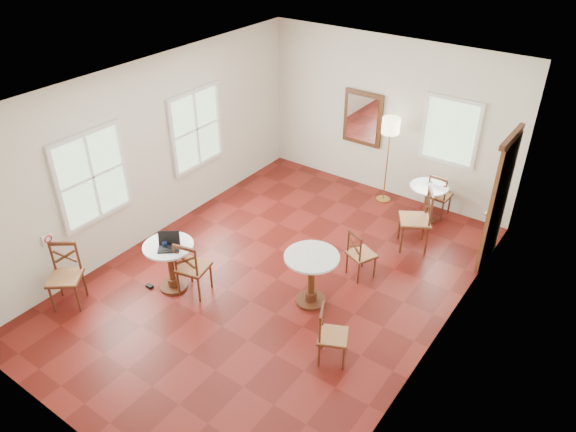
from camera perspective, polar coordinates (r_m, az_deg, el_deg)
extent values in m
plane|color=maroon|center=(8.47, -1.18, -6.63)|extent=(7.00, 7.00, 0.00)
cube|color=silver|center=(10.37, 10.47, 10.04)|extent=(5.00, 0.02, 3.00)
cube|color=silver|center=(5.78, -22.95, -12.17)|extent=(5.00, 0.02, 3.00)
cube|color=silver|center=(9.18, -14.04, 6.64)|extent=(0.02, 7.00, 3.00)
cube|color=silver|center=(6.67, 16.26, -4.07)|extent=(0.02, 7.00, 3.00)
cube|color=white|center=(7.00, -1.46, 12.93)|extent=(5.00, 7.00, 0.02)
cube|color=#583319|center=(8.91, 21.20, 1.25)|extent=(0.06, 0.90, 2.10)
cube|color=#4F2513|center=(8.45, 22.51, 7.71)|extent=(0.08, 1.02, 0.08)
sphere|color=#BF8C3F|center=(8.67, 20.15, 0.21)|extent=(0.07, 0.07, 0.07)
cube|color=#512B15|center=(10.57, 7.86, 10.12)|extent=(0.80, 0.05, 1.05)
cube|color=white|center=(10.55, 7.78, 10.07)|extent=(0.64, 0.02, 0.88)
cube|color=white|center=(8.40, -23.93, -2.19)|extent=(0.02, 0.16, 0.16)
torus|color=red|center=(8.39, -23.87, -2.22)|extent=(0.02, 0.12, 0.12)
cube|color=white|center=(8.50, -19.87, 3.89)|extent=(0.06, 1.22, 1.42)
cube|color=white|center=(9.75, -9.61, 9.01)|extent=(0.06, 1.22, 1.42)
cube|color=white|center=(9.92, 16.67, 8.50)|extent=(1.02, 0.06, 1.22)
cylinder|color=#4F2513|center=(8.49, -11.90, -7.19)|extent=(0.42, 0.42, 0.04)
cylinder|color=#4F2513|center=(8.43, -11.96, -6.74)|extent=(0.17, 0.17, 0.13)
cylinder|color=#512B15|center=(8.24, -12.20, -5.03)|extent=(0.09, 0.09, 0.63)
cylinder|color=#4F2513|center=(8.07, -12.44, -3.37)|extent=(0.15, 0.15, 0.06)
cylinder|color=white|center=(8.05, -12.47, -3.09)|extent=(0.73, 0.73, 0.03)
cylinder|color=#4F2513|center=(8.06, 2.39, -8.83)|extent=(0.45, 0.45, 0.04)
cylinder|color=#4F2513|center=(8.00, 2.40, -8.34)|extent=(0.18, 0.18, 0.13)
cylinder|color=#512B15|center=(7.79, 2.46, -6.46)|extent=(0.10, 0.10, 0.67)
cylinder|color=#4F2513|center=(7.60, 2.51, -4.61)|extent=(0.16, 0.16, 0.07)
cylinder|color=white|center=(7.57, 2.52, -4.31)|extent=(0.78, 0.78, 0.03)
cylinder|color=#4F2513|center=(10.16, 14.09, -0.32)|extent=(0.38, 0.38, 0.04)
cylinder|color=#4F2513|center=(10.12, 14.15, 0.04)|extent=(0.15, 0.15, 0.11)
cylinder|color=#512B15|center=(9.97, 14.36, 1.43)|extent=(0.09, 0.09, 0.57)
cylinder|color=#4F2513|center=(9.85, 14.56, 2.77)|extent=(0.13, 0.13, 0.06)
cylinder|color=white|center=(9.83, 14.60, 2.99)|extent=(0.67, 0.67, 0.03)
cylinder|color=#4F2513|center=(8.26, -8.09, -6.22)|extent=(0.03, 0.03, 0.44)
cylinder|color=#4F2513|center=(8.04, -9.33, -7.62)|extent=(0.03, 0.03, 0.44)
cylinder|color=#4F2513|center=(8.42, -10.16, -5.61)|extent=(0.03, 0.03, 0.44)
cylinder|color=#4F2513|center=(8.20, -11.44, -6.97)|extent=(0.03, 0.03, 0.44)
cube|color=#4F2513|center=(8.09, -9.90, -5.36)|extent=(0.51, 0.51, 0.03)
cube|color=#AE7146|center=(8.08, -9.91, -5.28)|extent=(0.49, 0.49, 0.04)
cylinder|color=#4F2513|center=(7.75, -9.63, -5.00)|extent=(0.03, 0.03, 0.48)
cylinder|color=#4F2513|center=(7.92, -11.79, -4.37)|extent=(0.03, 0.03, 0.48)
cube|color=#4F2513|center=(7.71, -10.88, -3.35)|extent=(0.37, 0.11, 0.05)
cube|color=#512B15|center=(7.83, -10.73, -4.62)|extent=(0.31, 0.09, 0.21)
cube|color=#512B15|center=(7.83, -10.73, -4.62)|extent=(0.31, 0.09, 0.21)
cylinder|color=#4F2513|center=(8.44, -23.56, -8.04)|extent=(0.04, 0.04, 0.45)
cylinder|color=#4F2513|center=(8.70, -22.84, -6.53)|extent=(0.04, 0.04, 0.45)
cylinder|color=#4F2513|center=(8.32, -21.23, -8.10)|extent=(0.04, 0.04, 0.45)
cylinder|color=#4F2513|center=(8.58, -20.58, -6.57)|extent=(0.04, 0.04, 0.45)
cube|color=#4F2513|center=(8.37, -22.37, -6.08)|extent=(0.62, 0.62, 0.03)
cube|color=#AE7146|center=(8.37, -22.39, -5.99)|extent=(0.59, 0.59, 0.04)
cylinder|color=#4F2513|center=(8.44, -23.51, -3.99)|extent=(0.04, 0.04, 0.50)
cylinder|color=#4F2513|center=(8.31, -21.19, -4.00)|extent=(0.04, 0.04, 0.50)
cube|color=#4F2513|center=(8.25, -22.68, -2.70)|extent=(0.32, 0.26, 0.05)
cube|color=#512B15|center=(8.37, -22.37, -3.94)|extent=(0.27, 0.22, 0.22)
cube|color=#512B15|center=(8.37, -22.37, -3.94)|extent=(0.27, 0.22, 0.22)
cylinder|color=#4F2513|center=(8.50, 9.08, -5.31)|extent=(0.03, 0.03, 0.38)
cylinder|color=#4F2513|center=(8.34, 7.41, -5.97)|extent=(0.03, 0.03, 0.38)
cylinder|color=#4F2513|center=(8.69, 7.85, -4.27)|extent=(0.03, 0.03, 0.38)
cylinder|color=#4F2513|center=(8.53, 6.19, -4.89)|extent=(0.03, 0.03, 0.38)
cube|color=#4F2513|center=(8.40, 7.73, -4.04)|extent=(0.50, 0.50, 0.03)
cube|color=#AE7146|center=(8.39, 7.73, -3.97)|extent=(0.47, 0.47, 0.03)
cylinder|color=#4F2513|center=(8.10, 7.60, -3.72)|extent=(0.03, 0.03, 0.43)
cylinder|color=#4F2513|center=(8.30, 6.35, -2.66)|extent=(0.03, 0.03, 0.43)
cube|color=#4F2513|center=(8.09, 7.06, -2.05)|extent=(0.31, 0.16, 0.04)
cube|color=#512B15|center=(8.19, 6.97, -3.13)|extent=(0.26, 0.13, 0.19)
cube|color=#512B15|center=(8.19, 6.97, -3.13)|extent=(0.26, 0.13, 0.19)
cylinder|color=#4F2513|center=(7.03, 5.85, -14.64)|extent=(0.03, 0.03, 0.39)
cylinder|color=#4F2513|center=(7.04, 3.26, -14.39)|extent=(0.03, 0.03, 0.39)
cylinder|color=#4F2513|center=(7.25, 6.05, -12.88)|extent=(0.03, 0.03, 0.39)
cylinder|color=#4F2513|center=(7.26, 3.56, -12.64)|extent=(0.03, 0.03, 0.39)
cube|color=#4F2513|center=(7.00, 4.75, -12.50)|extent=(0.51, 0.51, 0.03)
cube|color=#AE7146|center=(6.99, 4.76, -12.42)|extent=(0.48, 0.48, 0.03)
cylinder|color=#4F2513|center=(6.75, 3.37, -12.00)|extent=(0.03, 0.03, 0.43)
cylinder|color=#4F2513|center=(6.98, 3.67, -10.25)|extent=(0.03, 0.03, 0.43)
cube|color=#4F2513|center=(6.73, 3.58, -9.88)|extent=(0.17, 0.31, 0.04)
cube|color=#512B15|center=(6.86, 3.53, -11.06)|extent=(0.14, 0.26, 0.19)
cube|color=#512B15|center=(6.86, 3.53, -11.06)|extent=(0.14, 0.26, 0.19)
cylinder|color=#4F2513|center=(10.38, 16.57, 1.18)|extent=(0.03, 0.03, 0.40)
cylinder|color=#4F2513|center=(10.12, 15.87, 0.45)|extent=(0.03, 0.03, 0.40)
cylinder|color=#4F2513|center=(10.47, 14.99, 1.73)|extent=(0.03, 0.03, 0.40)
cylinder|color=#4F2513|center=(10.21, 14.26, 1.02)|extent=(0.03, 0.03, 0.40)
cube|color=#4F2513|center=(10.19, 15.59, 2.08)|extent=(0.40, 0.40, 0.03)
cube|color=#AE7146|center=(10.19, 15.60, 2.14)|extent=(0.38, 0.38, 0.04)
cylinder|color=#4F2513|center=(9.91, 16.22, 2.52)|extent=(0.03, 0.03, 0.44)
cylinder|color=#4F2513|center=(10.01, 14.57, 3.08)|extent=(0.03, 0.03, 0.44)
cube|color=#4F2513|center=(9.87, 15.56, 3.83)|extent=(0.34, 0.04, 0.04)
cube|color=#512B15|center=(9.95, 15.40, 2.84)|extent=(0.29, 0.03, 0.19)
cube|color=#512B15|center=(9.95, 15.40, 2.84)|extent=(0.29, 0.03, 0.19)
cylinder|color=#4F2513|center=(9.41, 11.60, -1.08)|extent=(0.04, 0.04, 0.50)
cylinder|color=#4F2513|center=(9.47, 14.02, -1.18)|extent=(0.04, 0.04, 0.50)
cylinder|color=#4F2513|center=(9.08, 11.83, -2.46)|extent=(0.04, 0.04, 0.50)
cylinder|color=#4F2513|center=(9.14, 14.33, -2.55)|extent=(0.04, 0.04, 0.50)
cube|color=#4F2513|center=(9.14, 13.14, -0.46)|extent=(0.67, 0.67, 0.03)
cube|color=#AE7146|center=(9.13, 13.15, -0.38)|extent=(0.64, 0.64, 0.04)
cylinder|color=#4F2513|center=(9.20, 14.44, 1.59)|extent=(0.04, 0.04, 0.56)
cylinder|color=#4F2513|center=(8.86, 14.78, 0.28)|extent=(0.04, 0.04, 0.56)
cube|color=#4F2513|center=(8.91, 14.83, 2.37)|extent=(0.25, 0.39, 0.06)
cube|color=#512B15|center=(9.03, 14.62, 1.01)|extent=(0.21, 0.33, 0.25)
cube|color=#512B15|center=(9.03, 14.62, 1.01)|extent=(0.21, 0.33, 0.25)
cylinder|color=#BF8C3F|center=(10.63, 9.95, 1.75)|extent=(0.27, 0.27, 0.03)
cylinder|color=#BF8C3F|center=(10.28, 10.34, 5.38)|extent=(0.02, 0.02, 1.53)
cylinder|color=beige|center=(9.97, 10.76, 9.31)|extent=(0.33, 0.33, 0.29)
cube|color=black|center=(7.95, -12.39, -3.34)|extent=(0.38, 0.37, 0.02)
cube|color=black|center=(7.94, -12.40, -3.28)|extent=(0.28, 0.26, 0.00)
cube|color=black|center=(7.98, -12.39, -2.26)|extent=(0.28, 0.24, 0.21)
cube|color=silver|center=(7.98, -12.39, -2.26)|extent=(0.24, 0.21, 0.17)
ellipsoid|color=black|center=(7.96, -12.44, -3.20)|extent=(0.12, 0.10, 0.04)
cylinder|color=black|center=(7.98, -12.82, -2.97)|extent=(0.07, 0.07, 0.08)
torus|color=black|center=(7.95, -12.61, -3.07)|extent=(0.06, 0.01, 0.06)
cylinder|color=white|center=(8.12, -11.73, -2.10)|extent=(0.05, 0.05, 0.09)
cube|color=black|center=(8.56, -14.33, -7.16)|extent=(0.11, 0.07, 0.04)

